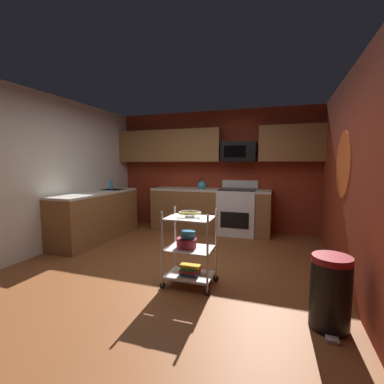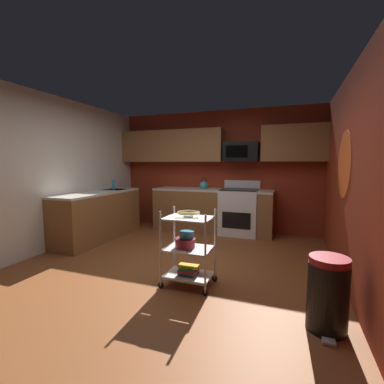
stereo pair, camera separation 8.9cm
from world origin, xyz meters
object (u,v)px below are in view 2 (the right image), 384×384
Objects in this scene: oven_range at (239,211)px; mixing_bowl_small at (187,234)px; kettle at (204,185)px; trash_can at (328,294)px; dish_soap_bottle at (113,185)px; fruit_bowl at (188,213)px; mixing_bowl_large at (185,243)px; book_stack at (188,270)px; microwave at (241,152)px; rolling_cart at (188,248)px.

mixing_bowl_small is at bearing -93.93° from oven_range.
kettle is 3.69m from trash_can.
dish_soap_bottle is (-2.49, -0.80, 0.54)m from oven_range.
mixing_bowl_small is at bearing -76.90° from kettle.
dish_soap_bottle is (-2.35, 1.77, 0.14)m from fruit_bowl.
oven_range reaches higher than mixing_bowl_large.
mixing_bowl_small is 0.91× the size of dish_soap_bottle.
mixing_bowl_large is (-0.19, -2.57, 0.04)m from oven_range.
book_stack is at bearing 164.47° from trash_can.
book_stack is (-0.00, -0.00, -0.69)m from fruit_bowl.
microwave reaches higher than trash_can.
dish_soap_bottle is (-2.32, 1.75, 0.40)m from mixing_bowl_small.
mixing_bowl_small is 0.43m from book_stack.
dish_soap_bottle is (-2.31, 1.77, 0.50)m from mixing_bowl_large.
rolling_cart is at bearing -63.43° from fruit_bowl.
fruit_bowl is at bearing -93.11° from microwave.
kettle is at bearing -179.71° from oven_range.
book_stack is 2.76m from kettle.
kettle is (-0.59, 2.55, 0.38)m from mixing_bowl_small.
microwave reaches higher than kettle.
trash_can is (1.46, -0.41, -0.55)m from fruit_bowl.
rolling_cart is (-0.15, -2.57, -0.02)m from oven_range.
dish_soap_bottle is 0.30× the size of trash_can.
microwave is 3.50× the size of dish_soap_bottle.
kettle reaches higher than trash_can.
microwave is 2.74m from dish_soap_bottle.
rolling_cart is 1.39× the size of trash_can.
oven_range is 2.56m from mixing_bowl_small.
dish_soap_bottle is at bearing -162.23° from oven_range.
kettle is (-0.62, 2.56, 0.81)m from book_stack.
fruit_bowl is 0.36m from mixing_bowl_large.
mixing_bowl_small is at bearing 164.17° from trash_can.
rolling_cart is at bearing -29.34° from mixing_bowl_small.
rolling_cart reaches higher than mixing_bowl_small.
trash_can is at bearing -15.53° from rolling_cart.
dish_soap_bottle is 4.44m from trash_can.
oven_range is 1.67× the size of trash_can.
kettle reaches higher than book_stack.
microwave reaches higher than mixing_bowl_large.
trash_can is (2.08, -2.97, -0.67)m from kettle.
rolling_cart is 4.57× the size of dish_soap_bottle.
mixing_bowl_small is 0.73× the size of book_stack.
trash_can is (3.81, -2.17, -0.69)m from dish_soap_bottle.
rolling_cart is at bearing -76.35° from kettle.
fruit_bowl is 1.36× the size of dish_soap_bottle.
fruit_bowl is at bearing -29.34° from mixing_bowl_small.
microwave is 0.77× the size of rolling_cart.
microwave reaches higher than oven_range.
dish_soap_bottle is (-1.73, -0.80, 0.02)m from kettle.
book_stack is 0.95× the size of kettle.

